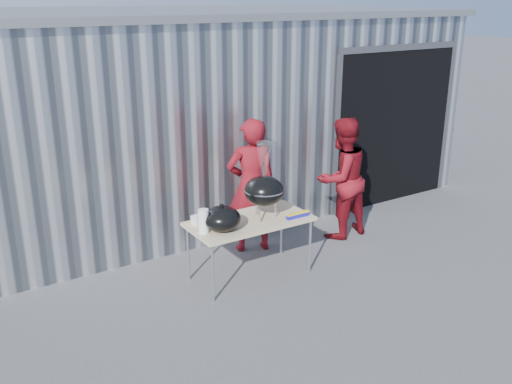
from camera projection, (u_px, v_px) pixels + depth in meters
ground at (289, 292)px, 6.74m from camera, size 80.00×80.00×0.00m
building at (185, 99)px, 10.36m from camera, size 8.20×6.20×3.10m
folding_table at (250, 223)px, 6.91m from camera, size 1.50×0.75×0.75m
kettle_grill at (264, 186)px, 6.82m from camera, size 0.49×0.49×0.95m
grill_lid at (222, 219)px, 6.55m from camera, size 0.44×0.44×0.32m
paper_towels at (204, 221)px, 6.48m from camera, size 0.12×0.12×0.28m
white_tub at (201, 220)px, 6.77m from camera, size 0.20×0.15×0.10m
foil_box at (298, 215)px, 6.96m from camera, size 0.32×0.06×0.06m
person_cook at (252, 186)px, 7.60m from camera, size 0.77×0.62×1.83m
person_bystander at (341, 178)px, 8.07m from camera, size 0.89×0.72×1.74m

